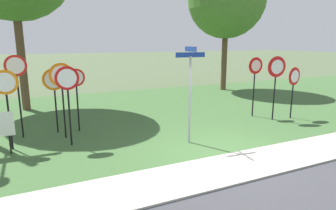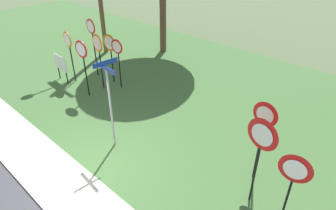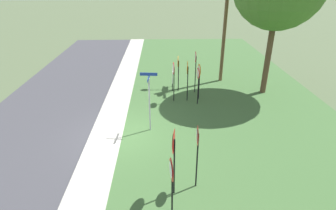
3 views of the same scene
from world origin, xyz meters
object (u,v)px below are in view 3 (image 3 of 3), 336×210
object	(u,v)px
yield_sign_near_right	(197,143)
utility_pole	(223,18)
stop_sign_far_left	(199,74)
stop_sign_far_center	(198,79)
stop_sign_far_right	(174,74)
street_name_post	(149,97)
stop_sign_center_tall	(195,63)
notice_board	(173,77)
yield_sign_far_left	(171,174)
yield_sign_near_left	(173,147)
stop_sign_near_left	(178,66)
stop_sign_near_right	(187,72)

from	to	relation	value
yield_sign_near_right	utility_pole	size ratio (longest dim) A/B	0.31
stop_sign_far_left	stop_sign_far_center	xyz separation A→B (m)	(0.72, -0.15, -0.05)
stop_sign_far_right	street_name_post	world-z (taller)	street_name_post
stop_sign_far_left	yield_sign_near_right	xyz separation A→B (m)	(7.89, -1.13, 0.23)
stop_sign_center_tall	yield_sign_near_right	size ratio (longest dim) A/B	1.09
notice_board	stop_sign_far_center	bearing A→B (deg)	31.82
stop_sign_far_left	notice_board	xyz separation A→B (m)	(-1.80, -1.53, -0.83)
stop_sign_far_left	yield_sign_far_left	bearing A→B (deg)	-17.12
stop_sign_center_tall	yield_sign_near_left	xyz separation A→B (m)	(9.35, -1.86, -0.04)
stop_sign_near_left	stop_sign_center_tall	distance (m)	1.15
stop_sign_far_left	stop_sign_far_right	distance (m)	1.60
street_name_post	yield_sign_near_left	bearing A→B (deg)	17.30
utility_pole	stop_sign_far_center	bearing A→B (deg)	-27.16
stop_sign_far_left	street_name_post	bearing A→B (deg)	-42.30
stop_sign_far_center	stop_sign_center_tall	world-z (taller)	stop_sign_center_tall
yield_sign_near_left	utility_pole	world-z (taller)	utility_pole
yield_sign_near_right	notice_board	distance (m)	9.75
notice_board	stop_sign_near_right	bearing A→B (deg)	24.90
stop_sign_center_tall	yield_sign_far_left	distance (m)	10.45
stop_sign_near_left	notice_board	world-z (taller)	stop_sign_near_left
yield_sign_far_left	notice_board	distance (m)	10.98
stop_sign_far_right	yield_sign_near_left	distance (m)	7.98
stop_sign_near_right	yield_sign_near_right	xyz separation A→B (m)	(7.70, -0.39, 0.05)
stop_sign_center_tall	notice_board	xyz separation A→B (m)	(-0.69, -1.43, -1.16)
yield_sign_near_left	notice_board	bearing A→B (deg)	-173.80
stop_sign_far_left	yield_sign_far_left	xyz separation A→B (m)	(9.14, -2.07, -0.07)
stop_sign_far_left	yield_sign_far_left	size ratio (longest dim) A/B	1.06
yield_sign_near_right	utility_pole	xyz separation A→B (m)	(-11.21, 3.05, 2.60)
stop_sign_far_center	stop_sign_center_tall	distance (m)	1.87
stop_sign_far_center	street_name_post	distance (m)	4.08
stop_sign_far_left	notice_board	distance (m)	2.51
street_name_post	utility_pole	size ratio (longest dim) A/B	0.37
stop_sign_near_left	stop_sign_near_right	bearing A→B (deg)	21.93
stop_sign_near_left	stop_sign_far_left	bearing A→B (deg)	46.51
yield_sign_near_right	street_name_post	world-z (taller)	street_name_post
stop_sign_near_right	yield_sign_far_left	distance (m)	9.06
stop_sign_center_tall	yield_sign_near_left	world-z (taller)	stop_sign_center_tall
stop_sign_far_left	yield_sign_near_right	bearing A→B (deg)	-12.52
stop_sign_near_right	yield_sign_near_right	distance (m)	7.71
yield_sign_far_left	street_name_post	bearing A→B (deg)	-178.46
yield_sign_near_left	yield_sign_near_right	xyz separation A→B (m)	(-0.35, 0.83, -0.07)
stop_sign_far_left	stop_sign_center_tall	bearing A→B (deg)	-179.02
stop_sign_near_left	street_name_post	distance (m)	5.40
street_name_post	utility_pole	world-z (taller)	utility_pole
notice_board	yield_sign_near_left	bearing A→B (deg)	0.68
stop_sign_near_right	stop_sign_far_left	xyz separation A→B (m)	(-0.19, 0.74, -0.18)
stop_sign_far_right	yield_sign_near_right	distance (m)	7.63
stop_sign_far_center	yield_sign_near_left	world-z (taller)	yield_sign_near_left
yield_sign_near_left	yield_sign_near_right	bearing A→B (deg)	121.26
yield_sign_near_right	yield_sign_near_left	bearing A→B (deg)	-64.09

